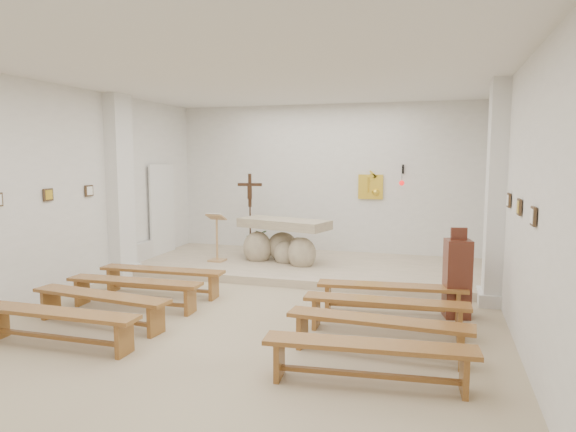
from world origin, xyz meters
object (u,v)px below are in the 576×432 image
(crucifix_stand, at_px, (250,208))
(bench_left_fourth, at_px, (58,320))
(bench_right_fourth, at_px, (369,354))
(altar, at_px, (283,244))
(lectern, at_px, (217,237))
(bench_right_front, at_px, (391,292))
(bench_right_second, at_px, (385,308))
(bench_left_third, at_px, (100,302))
(bench_right_third, at_px, (378,328))
(bench_left_second, at_px, (134,287))
(donation_pedestal, at_px, (457,278))
(bench_left_front, at_px, (162,275))

(crucifix_stand, bearing_deg, bench_left_fourth, -104.84)
(bench_right_fourth, bearing_deg, altar, 111.21)
(lectern, relative_size, bench_right_front, 0.47)
(altar, bearing_deg, bench_right_second, -37.83)
(bench_right_second, height_order, bench_left_fourth, same)
(bench_right_second, relative_size, bench_left_third, 0.99)
(bench_right_third, bearing_deg, altar, 123.59)
(bench_left_second, bearing_deg, bench_left_third, -91.47)
(donation_pedestal, relative_size, bench_left_front, 0.61)
(donation_pedestal, distance_m, bench_left_second, 4.83)
(bench_left_front, relative_size, bench_right_front, 0.99)
(bench_left_second, relative_size, bench_right_third, 1.00)
(donation_pedestal, distance_m, bench_right_second, 1.38)
(crucifix_stand, height_order, bench_left_front, crucifix_stand)
(bench_left_front, height_order, bench_right_third, same)
(donation_pedestal, height_order, bench_right_third, donation_pedestal)
(lectern, relative_size, bench_right_third, 0.47)
(crucifix_stand, distance_m, bench_left_front, 3.29)
(lectern, bearing_deg, crucifix_stand, 71.94)
(donation_pedestal, distance_m, bench_right_fourth, 2.80)
(altar, distance_m, bench_left_front, 2.87)
(lectern, relative_size, bench_left_fourth, 0.48)
(bench_right_second, distance_m, bench_right_third, 0.82)
(donation_pedestal, relative_size, bench_right_second, 0.61)
(altar, distance_m, bench_right_fourth, 5.56)
(altar, distance_m, donation_pedestal, 4.11)
(bench_left_second, bearing_deg, crucifix_stand, 82.89)
(altar, xyz_separation_m, bench_right_second, (2.44, -3.35, -0.18))
(altar, distance_m, bench_left_second, 3.62)
(crucifix_stand, xyz_separation_m, bench_left_third, (-0.39, -4.79, -0.85))
(altar, height_order, bench_left_second, altar)
(bench_right_third, relative_size, bench_left_fourth, 1.01)
(bench_right_second, xyz_separation_m, bench_right_fourth, (0.00, -1.64, 0.00))
(crucifix_stand, height_order, bench_left_second, crucifix_stand)
(crucifix_stand, relative_size, bench_right_third, 0.83)
(altar, bearing_deg, bench_left_third, -91.91)
(bench_right_front, bearing_deg, bench_left_third, -161.97)
(lectern, bearing_deg, bench_left_fourth, -87.01)
(bench_left_second, bearing_deg, bench_right_third, -13.66)
(bench_left_third, bearing_deg, donation_pedestal, 27.64)
(bench_left_front, distance_m, bench_right_third, 4.13)
(bench_left_second, distance_m, bench_right_fourth, 4.13)
(donation_pedestal, bearing_deg, bench_left_fourth, -162.43)
(altar, xyz_separation_m, crucifix_stand, (-0.96, 0.63, 0.66))
(bench_left_second, height_order, bench_right_third, same)
(bench_left_third, bearing_deg, bench_right_second, 18.79)
(bench_left_front, bearing_deg, crucifix_stand, 81.03)
(bench_right_front, relative_size, bench_left_second, 1.01)
(donation_pedestal, bearing_deg, bench_right_third, -128.54)
(bench_left_second, distance_m, bench_right_third, 3.88)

